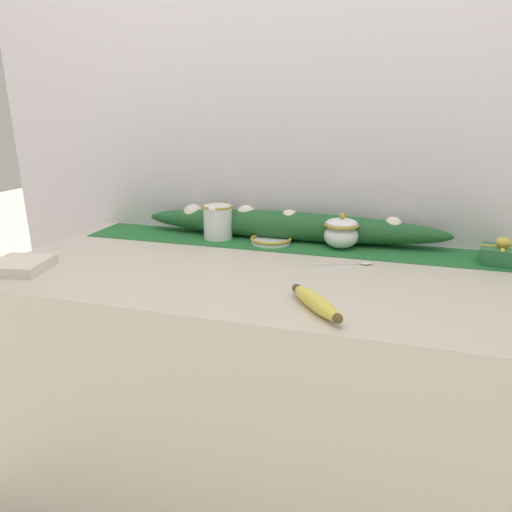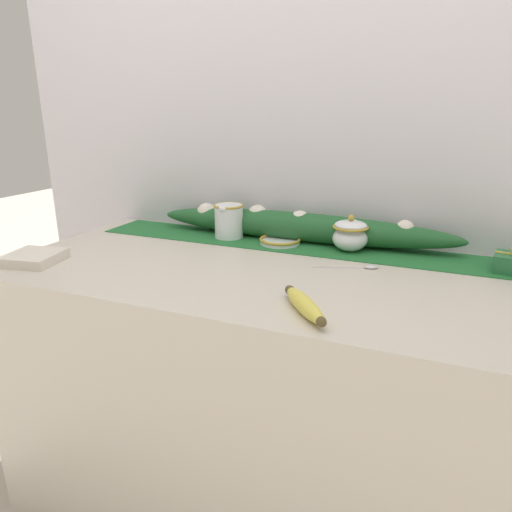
{
  "view_description": "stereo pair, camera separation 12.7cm",
  "coord_description": "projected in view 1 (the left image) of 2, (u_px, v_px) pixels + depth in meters",
  "views": [
    {
      "loc": [
        0.33,
        -1.21,
        1.31
      ],
      "look_at": [
        -0.01,
        -0.05,
        0.92
      ],
      "focal_mm": 32.0,
      "sensor_mm": 36.0,
      "label": 1
    },
    {
      "loc": [
        0.45,
        -1.17,
        1.31
      ],
      "look_at": [
        -0.01,
        -0.05,
        0.92
      ],
      "focal_mm": 32.0,
      "sensor_mm": 36.0,
      "label": 2
    }
  ],
  "objects": [
    {
      "name": "napkin_stack",
      "position": [
        20.0,
        265.0,
        1.3
      ],
      "size": [
        0.17,
        0.17,
        0.03
      ],
      "primitive_type": "cube",
      "rotation": [
        0.0,
        0.0,
        0.2
      ],
      "color": "silver",
      "rests_on": "countertop"
    },
    {
      "name": "spoon",
      "position": [
        361.0,
        263.0,
        1.36
      ],
      "size": [
        0.18,
        0.08,
        0.01
      ],
      "rotation": [
        0.0,
        0.0,
        0.35
      ],
      "color": "silver",
      "rests_on": "countertop"
    },
    {
      "name": "small_dish",
      "position": [
        271.0,
        240.0,
        1.57
      ],
      "size": [
        0.14,
        0.14,
        0.02
      ],
      "color": "white",
      "rests_on": "countertop"
    },
    {
      "name": "table_runner",
      "position": [
        285.0,
        244.0,
        1.56
      ],
      "size": [
        1.44,
        0.2,
        0.0
      ],
      "primitive_type": "cube",
      "color": "#236B33",
      "rests_on": "countertop"
    },
    {
      "name": "cream_pitcher",
      "position": [
        218.0,
        221.0,
        1.61
      ],
      "size": [
        0.11,
        0.13,
        0.12
      ],
      "color": "white",
      "rests_on": "countertop"
    },
    {
      "name": "ground_plane",
      "position": [
        264.0,
        503.0,
        1.59
      ],
      "size": [
        12.0,
        12.0,
        0.0
      ],
      "primitive_type": "plane",
      "color": "#B2A899"
    },
    {
      "name": "poinsettia_garland",
      "position": [
        287.0,
        225.0,
        1.6
      ],
      "size": [
        1.08,
        0.11,
        0.11
      ],
      "color": "#235B2D",
      "rests_on": "countertop"
    },
    {
      "name": "countertop",
      "position": [
        265.0,
        396.0,
        1.46
      ],
      "size": [
        1.56,
        0.74,
        0.87
      ],
      "primitive_type": "cube",
      "color": "beige",
      "rests_on": "ground_plane"
    },
    {
      "name": "back_wall",
      "position": [
        296.0,
        144.0,
        1.59
      ],
      "size": [
        2.36,
        0.04,
        2.4
      ],
      "primitive_type": "cube",
      "color": "silver",
      "rests_on": "ground_plane"
    },
    {
      "name": "sugar_bowl",
      "position": [
        341.0,
        232.0,
        1.5
      ],
      "size": [
        0.11,
        0.11,
        0.12
      ],
      "color": "white",
      "rests_on": "countertop"
    },
    {
      "name": "banana",
      "position": [
        315.0,
        302.0,
        1.04
      ],
      "size": [
        0.15,
        0.18,
        0.04
      ],
      "rotation": [
        0.0,
        0.0,
        -0.89
      ],
      "color": "#DBCC4C",
      "rests_on": "countertop"
    },
    {
      "name": "gift_box",
      "position": [
        501.0,
        254.0,
        1.35
      ],
      "size": [
        0.13,
        0.12,
        0.08
      ],
      "rotation": [
        0.0,
        0.0,
        -0.18
      ],
      "color": "#236638",
      "rests_on": "countertop"
    }
  ]
}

